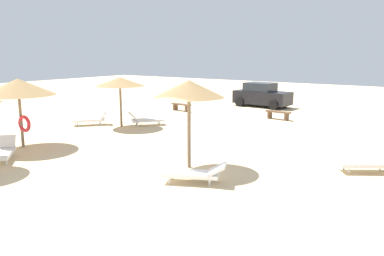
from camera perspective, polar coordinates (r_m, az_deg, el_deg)
ground_plane at (r=11.88m, az=-8.35°, el=-8.00°), size 80.00×80.00×0.00m
parasol_0 at (r=20.44m, az=-10.59°, el=6.72°), size 2.56×2.56×2.61m
parasol_3 at (r=17.11m, az=-24.27°, el=5.47°), size 2.93×2.93×2.83m
parasol_4 at (r=12.77m, az=-0.45°, el=5.76°), size 2.34×2.34×2.98m
lounger_0 at (r=21.53m, az=-14.65°, el=1.30°), size 1.65×1.83×0.81m
lounger_1 at (r=13.95m, az=24.73°, el=-4.66°), size 1.91×1.56×0.77m
lounger_3 at (r=15.68m, az=-26.11°, el=-3.11°), size 1.84×1.70×0.76m
lounger_4 at (r=11.64m, az=0.49°, el=-6.68°), size 2.00×1.39×0.64m
lounger_5 at (r=20.87m, az=-6.91°, el=1.27°), size 1.67×1.86×0.76m
bench_0 at (r=23.10m, az=12.60°, el=2.10°), size 1.54×0.57×0.49m
bench_2 at (r=25.83m, az=-1.60°, el=3.30°), size 1.54×0.60×0.49m
parked_car at (r=28.25m, az=10.27°, el=4.77°), size 4.11×2.21×1.72m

